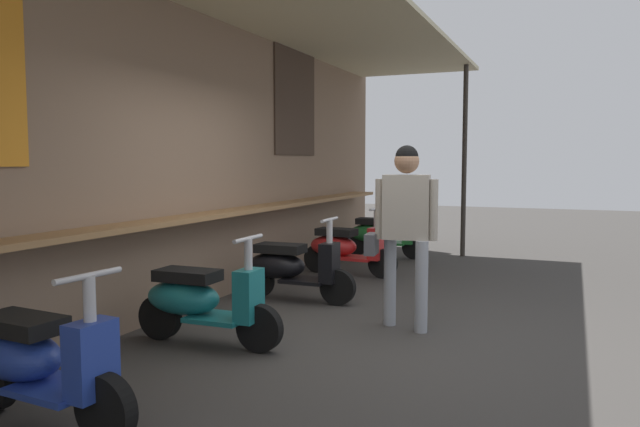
# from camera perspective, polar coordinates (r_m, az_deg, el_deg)

# --- Properties ---
(ground_plane) EXTENTS (33.63, 33.63, 0.00)m
(ground_plane) POSITION_cam_1_polar(r_m,az_deg,el_deg) (5.78, 3.04, -11.03)
(ground_plane) COLOR #383533
(market_stall_facade) EXTENTS (12.01, 2.42, 3.42)m
(market_stall_facade) POSITION_cam_1_polar(r_m,az_deg,el_deg) (6.44, -12.83, 7.50)
(market_stall_facade) COLOR #7F6651
(market_stall_facade) RESTS_ON ground_plane
(scooter_blue) EXTENTS (0.50, 1.40, 0.97)m
(scooter_blue) POSITION_cam_1_polar(r_m,az_deg,el_deg) (4.12, -25.33, -12.46)
(scooter_blue) COLOR #233D9E
(scooter_blue) RESTS_ON ground_plane
(scooter_teal) EXTENTS (0.46, 1.40, 0.97)m
(scooter_teal) POSITION_cam_1_polar(r_m,az_deg,el_deg) (5.39, -11.28, -8.04)
(scooter_teal) COLOR #197075
(scooter_teal) RESTS_ON ground_plane
(scooter_black) EXTENTS (0.46, 1.40, 0.97)m
(scooter_black) POSITION_cam_1_polar(r_m,az_deg,el_deg) (6.92, -2.85, -5.08)
(scooter_black) COLOR black
(scooter_black) RESTS_ON ground_plane
(scooter_red) EXTENTS (0.49, 1.40, 0.97)m
(scooter_red) POSITION_cam_1_polar(r_m,az_deg,el_deg) (8.52, 2.29, -3.21)
(scooter_red) COLOR red
(scooter_red) RESTS_ON ground_plane
(scooter_green) EXTENTS (0.46, 1.40, 0.97)m
(scooter_green) POSITION_cam_1_polar(r_m,az_deg,el_deg) (10.12, 5.70, -1.95)
(scooter_green) COLOR #237533
(scooter_green) RESTS_ON ground_plane
(shopper_with_handbag) EXTENTS (0.32, 0.68, 1.74)m
(shopper_with_handbag) POSITION_cam_1_polar(r_m,az_deg,el_deg) (5.73, 7.98, -0.30)
(shopper_with_handbag) COLOR #999EA8
(shopper_with_handbag) RESTS_ON ground_plane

